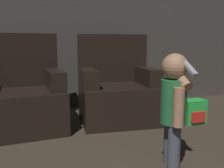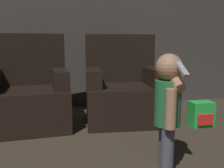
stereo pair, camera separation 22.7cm
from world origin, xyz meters
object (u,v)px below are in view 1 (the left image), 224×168
armchair_right (117,91)px  person_toddler (174,102)px  armchair_left (21,97)px  toy_backpack (194,112)px

armchair_right → person_toddler: bearing=-85.0°
armchair_right → armchair_left: bearing=-174.6°
armchair_left → toy_backpack: armchair_left is taller
armchair_right → person_toddler: size_ratio=1.22×
person_toddler → armchair_right: bearing=-165.5°
armchair_right → toy_backpack: armchair_right is taller
armchair_left → person_toddler: 1.68m
toy_backpack → person_toddler: bearing=-133.6°
armchair_right → toy_backpack: 0.93m
armchair_left → person_toddler: bearing=-53.1°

